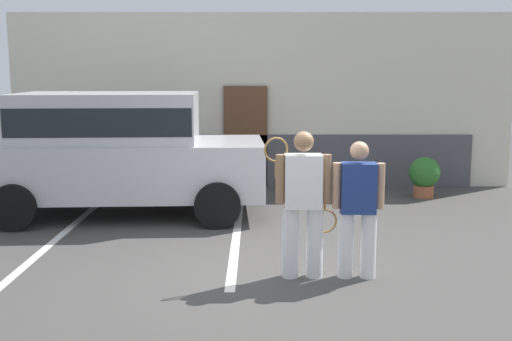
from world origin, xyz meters
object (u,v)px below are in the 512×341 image
tennis_player_woman (360,208)px  potted_plant_by_porch (427,175)px  parked_suv (121,148)px  tennis_player_man (306,202)px

tennis_player_woman → potted_plant_by_porch: 5.08m
parked_suv → tennis_player_woman: bearing=-45.2°
tennis_player_woman → potted_plant_by_porch: size_ratio=2.07×
parked_suv → tennis_player_woman: size_ratio=2.90×
parked_suv → tennis_player_woman: 4.71m
tennis_player_woman → potted_plant_by_porch: bearing=-110.8°
tennis_player_woman → parked_suv: bearing=-39.2°
tennis_player_man → potted_plant_by_porch: size_ratio=2.21×
tennis_player_woman → tennis_player_man: bearing=1.9°
parked_suv → tennis_player_man: parked_suv is taller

